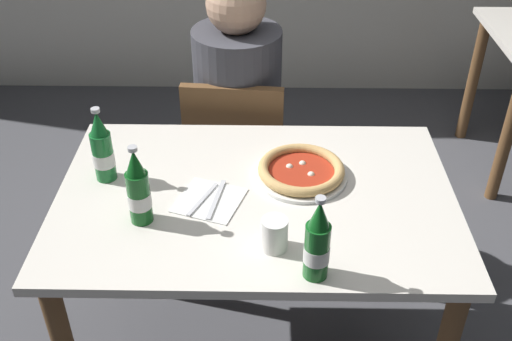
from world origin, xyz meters
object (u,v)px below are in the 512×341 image
(beer_bottle_center, at_px, (138,191))
(dining_table_main, at_px, (256,223))
(napkin_with_cutlery, at_px, (210,200))
(chair_behind_table, at_px, (237,155))
(diner_seated, at_px, (238,128))
(paper_cup, at_px, (274,234))
(pizza_margherita_near, at_px, (301,171))
(beer_bottle_left, at_px, (102,150))
(beer_bottle_right, at_px, (317,244))

(beer_bottle_center, bearing_deg, dining_table_main, 21.70)
(napkin_with_cutlery, bearing_deg, chair_behind_table, 85.73)
(dining_table_main, bearing_deg, napkin_with_cutlery, -164.40)
(diner_seated, bearing_deg, napkin_with_cutlery, -94.41)
(dining_table_main, xyz_separation_m, paper_cup, (0.05, -0.24, 0.16))
(beer_bottle_center, distance_m, paper_cup, 0.39)
(pizza_margherita_near, relative_size, beer_bottle_left, 1.18)
(chair_behind_table, relative_size, beer_bottle_left, 3.44)
(beer_bottle_left, distance_m, napkin_with_cutlery, 0.36)
(diner_seated, height_order, paper_cup, diner_seated)
(napkin_with_cutlery, distance_m, paper_cup, 0.28)
(beer_bottle_right, bearing_deg, dining_table_main, 114.98)
(dining_table_main, distance_m, diner_seated, 0.67)
(beer_bottle_left, bearing_deg, napkin_with_cutlery, -18.76)
(chair_behind_table, distance_m, pizza_margherita_near, 0.64)
(chair_behind_table, height_order, diner_seated, diner_seated)
(beer_bottle_center, xyz_separation_m, beer_bottle_right, (0.48, -0.21, 0.00))
(diner_seated, height_order, napkin_with_cutlery, diner_seated)
(pizza_margherita_near, distance_m, beer_bottle_left, 0.61)
(pizza_margherita_near, xyz_separation_m, beer_bottle_right, (0.02, -0.43, 0.08))
(beer_bottle_right, xyz_separation_m, paper_cup, (-0.10, 0.10, -0.06))
(beer_bottle_right, bearing_deg, beer_bottle_center, 156.36)
(chair_behind_table, height_order, beer_bottle_right, beer_bottle_right)
(dining_table_main, bearing_deg, beer_bottle_left, 170.96)
(dining_table_main, height_order, pizza_margherita_near, pizza_margherita_near)
(pizza_margherita_near, xyz_separation_m, beer_bottle_left, (-0.61, -0.02, 0.08))
(dining_table_main, height_order, paper_cup, paper_cup)
(beer_bottle_right, bearing_deg, chair_behind_table, 104.49)
(beer_bottle_right, distance_m, paper_cup, 0.15)
(diner_seated, xyz_separation_m, pizza_margherita_near, (0.22, -0.57, 0.19))
(chair_behind_table, height_order, beer_bottle_left, beer_bottle_left)
(dining_table_main, relative_size, pizza_margherita_near, 4.13)
(dining_table_main, distance_m, beer_bottle_center, 0.41)
(beer_bottle_right, bearing_deg, napkin_with_cutlery, 134.44)
(dining_table_main, bearing_deg, beer_bottle_center, -158.30)
(napkin_with_cutlery, height_order, paper_cup, paper_cup)
(beer_bottle_left, relative_size, napkin_with_cutlery, 1.08)
(diner_seated, distance_m, pizza_margherita_near, 0.64)
(beer_bottle_right, bearing_deg, pizza_margherita_near, 92.24)
(chair_behind_table, distance_m, diner_seated, 0.11)
(chair_behind_table, height_order, paper_cup, chair_behind_table)
(chair_behind_table, bearing_deg, beer_bottle_left, 59.22)
(chair_behind_table, bearing_deg, diner_seated, -91.77)
(dining_table_main, xyz_separation_m, beer_bottle_left, (-0.47, 0.07, 0.22))
(diner_seated, xyz_separation_m, beer_bottle_right, (0.24, -1.00, 0.27))
(dining_table_main, bearing_deg, pizza_margherita_near, 33.05)
(napkin_with_cutlery, bearing_deg, dining_table_main, 15.60)
(beer_bottle_center, bearing_deg, diner_seated, 73.15)
(chair_behind_table, xyz_separation_m, beer_bottle_left, (-0.38, -0.54, 0.37))
(diner_seated, bearing_deg, pizza_margherita_near, -68.65)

